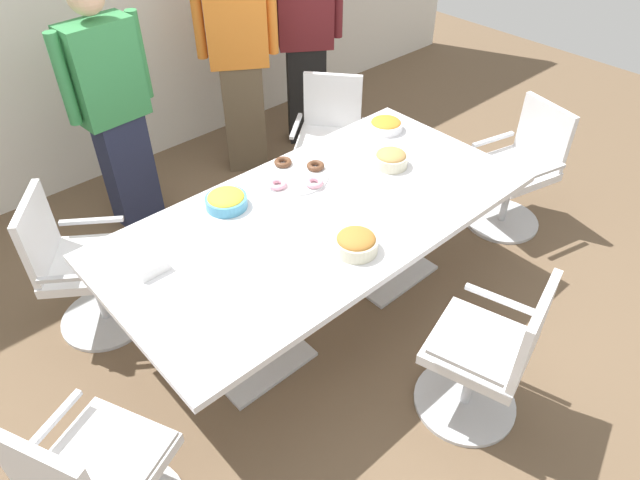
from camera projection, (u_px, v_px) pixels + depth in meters
The scene contains 15 objects.
ground_plane at pixel (320, 307), 3.64m from camera, with size 10.00×10.00×0.01m, color brown.
conference_table at pixel (320, 230), 3.23m from camera, with size 2.40×1.20×0.75m.
office_chair_0 at pixel (488, 359), 2.81m from camera, with size 0.67×0.67×0.91m.
office_chair_1 at pixel (518, 174), 4.07m from camera, with size 0.65×0.65×0.91m.
office_chair_2 at pixel (329, 145), 4.38m from camera, with size 0.76×0.76×0.91m.
office_chair_3 at pixel (81, 271), 3.29m from camera, with size 0.75×0.75×0.91m.
person_standing_0 at pixel (113, 108), 3.80m from camera, with size 0.61×0.25×1.72m.
person_standing_1 at pixel (238, 52), 4.30m from camera, with size 0.56×0.42×1.87m.
person_standing_2 at pixel (305, 36), 4.68m from camera, with size 0.55×0.43×1.79m.
snack_bowl_chips_orange at pixel (386, 125), 3.84m from camera, with size 0.23×0.23×0.08m.
snack_bowl_pretzels at pixel (356, 242), 2.87m from camera, with size 0.22×0.22×0.11m.
snack_bowl_cookies at pixel (391, 158), 3.48m from camera, with size 0.21×0.21×0.11m.
snack_bowl_chips_yellow at pixel (226, 200), 3.17m from camera, with size 0.23×0.23×0.09m.
donut_platter at pixel (296, 175), 3.41m from camera, with size 0.40×0.40×0.04m.
napkin_pile at pixel (149, 264), 2.78m from camera, with size 0.15×0.15×0.06m, color white.
Camera 1 is at (-1.70, -1.87, 2.65)m, focal length 32.17 mm.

